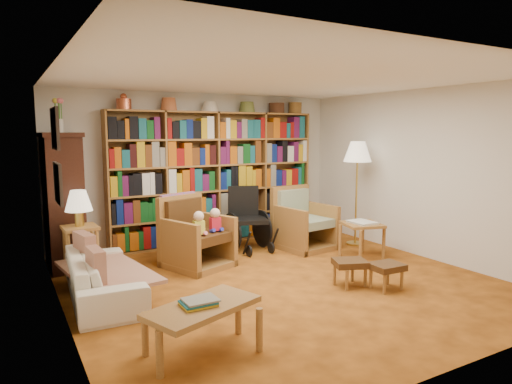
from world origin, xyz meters
TOP-DOWN VIEW (x-y plane):
  - floor at (0.00, 0.00)m, footprint 5.00×5.00m
  - ceiling at (0.00, 0.00)m, footprint 5.00×5.00m
  - wall_back at (0.00, 2.50)m, footprint 5.00×0.00m
  - wall_front at (0.00, -2.50)m, footprint 5.00×0.00m
  - wall_left at (-2.50, 0.00)m, footprint 0.00×5.00m
  - wall_right at (2.50, 0.00)m, footprint 0.00×5.00m
  - bookshelf at (0.20, 2.33)m, footprint 3.60×0.30m
  - curio_cabinet at (-2.25, 2.00)m, footprint 0.50×0.95m
  - framed_pictures at (-2.48, 0.30)m, footprint 0.03×0.52m
  - sofa at (-2.05, 0.48)m, footprint 1.79×0.79m
  - sofa_throw at (-2.00, 0.48)m, footprint 0.97×1.55m
  - cushion_left at (-2.18, 0.83)m, footprint 0.21×0.43m
  - cushion_right at (-2.18, 0.13)m, footprint 0.15×0.39m
  - side_table_lamp at (-2.15, 1.33)m, footprint 0.43×0.43m
  - table_lamp at (-2.15, 1.33)m, footprint 0.34×0.34m
  - armchair_leather at (-0.66, 1.19)m, footprint 1.06×1.06m
  - armchair_sage at (1.23, 1.29)m, footprint 0.90×0.92m
  - wheelchair at (0.40, 1.59)m, footprint 0.62×0.81m
  - floor_lamp at (2.11, 0.98)m, footprint 0.45×0.45m
  - side_table_papers at (1.64, 0.31)m, footprint 0.65×0.65m
  - footstool_a at (0.65, -0.57)m, footprint 0.48×0.45m
  - footstool_b at (0.95, -0.88)m, footprint 0.39×0.33m
  - coffee_table at (-1.58, -1.28)m, footprint 1.07×0.78m

SIDE VIEW (x-z plane):
  - floor at x=0.00m, z-range 0.00..0.00m
  - sofa at x=-2.05m, z-range 0.00..0.51m
  - footstool_b at x=0.95m, z-range 0.10..0.42m
  - footstool_a at x=0.65m, z-range 0.10..0.43m
  - sofa_throw at x=-2.00m, z-range 0.28..0.32m
  - armchair_sage at x=1.23m, z-range -0.12..0.87m
  - coffee_table at x=-1.58m, z-range 0.13..0.62m
  - armchair_leather at x=-0.66m, z-range -0.09..0.91m
  - side_table_papers at x=1.64m, z-range 0.17..0.72m
  - cushion_left at x=-2.18m, z-range 0.24..0.66m
  - cushion_right at x=-2.18m, z-range 0.26..0.64m
  - wheelchair at x=0.40m, z-range -0.05..0.96m
  - side_table_lamp at x=-2.15m, z-range 0.16..0.84m
  - curio_cabinet at x=-2.25m, z-range -0.25..2.15m
  - table_lamp at x=-2.15m, z-range 0.77..1.22m
  - bookshelf at x=0.20m, z-range -0.04..2.38m
  - wall_back at x=0.00m, z-range -1.25..3.75m
  - wall_front at x=0.00m, z-range -1.25..3.75m
  - wall_left at x=-2.50m, z-range -1.25..3.75m
  - wall_right at x=2.50m, z-range -1.25..3.75m
  - floor_lamp at x=2.11m, z-range 0.62..2.34m
  - framed_pictures at x=-2.48m, z-range 1.14..2.11m
  - ceiling at x=0.00m, z-range 2.50..2.50m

